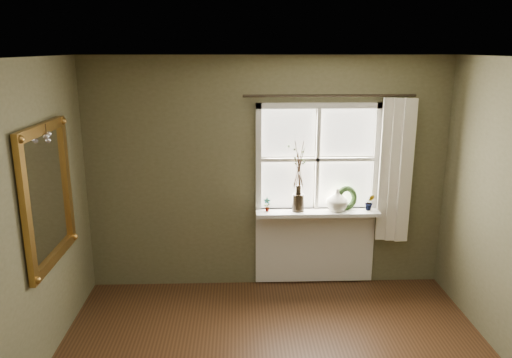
{
  "coord_description": "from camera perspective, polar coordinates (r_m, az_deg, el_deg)",
  "views": [
    {
      "loc": [
        -0.32,
        -3.1,
        2.67
      ],
      "look_at": [
        -0.15,
        1.55,
        1.44
      ],
      "focal_mm": 35.0,
      "sensor_mm": 36.0,
      "label": 1
    }
  ],
  "objects": [
    {
      "name": "window_apron",
      "position": [
        5.84,
        6.72,
        -7.57
      ],
      "size": [
        1.36,
        0.04,
        0.88
      ],
      "primitive_type": "cube",
      "color": "white",
      "rests_on": "ground"
    },
    {
      "name": "window_sill",
      "position": [
        5.58,
        7.02,
        -3.82
      ],
      "size": [
        1.36,
        0.26,
        0.04
      ],
      "primitive_type": "cube",
      "color": "white",
      "rests_on": "wall_back"
    },
    {
      "name": "potted_plant_right",
      "position": [
        5.67,
        12.86,
        -2.61
      ],
      "size": [
        0.11,
        0.09,
        0.18
      ],
      "primitive_type": "imported",
      "rotation": [
        0.0,
        0.0,
        -0.05
      ],
      "color": "#263F1C",
      "rests_on": "window_sill"
    },
    {
      "name": "wall_back",
      "position": [
        5.58,
        1.28,
        0.57
      ],
      "size": [
        4.0,
        0.1,
        2.6
      ],
      "primitive_type": "cube",
      "color": "brown",
      "rests_on": "ground"
    },
    {
      "name": "gilt_mirror",
      "position": [
        4.65,
        -22.7,
        -1.65
      ],
      "size": [
        0.1,
        1.03,
        1.23
      ],
      "color": "white",
      "rests_on": "wall_left"
    },
    {
      "name": "potted_plant_left",
      "position": [
        5.49,
        1.27,
        -2.96
      ],
      "size": [
        0.08,
        0.06,
        0.15
      ],
      "primitive_type": "imported",
      "rotation": [
        0.0,
        0.0,
        0.01
      ],
      "color": "#263F1C",
      "rests_on": "window_sill"
    },
    {
      "name": "dark_jug",
      "position": [
        5.52,
        4.84,
        -2.7
      ],
      "size": [
        0.14,
        0.14,
        0.19
      ],
      "primitive_type": "cylinder",
      "rotation": [
        0.0,
        0.0,
        0.04
      ],
      "color": "black",
      "rests_on": "window_sill"
    },
    {
      "name": "cream_vase",
      "position": [
        5.58,
        9.26,
        -2.36
      ],
      "size": [
        0.3,
        0.3,
        0.25
      ],
      "primitive_type": "imported",
      "rotation": [
        0.0,
        0.0,
        -0.31
      ],
      "color": "silver",
      "rests_on": "window_sill"
    },
    {
      "name": "window_frame",
      "position": [
        5.53,
        7.04,
        2.25
      ],
      "size": [
        1.36,
        0.06,
        1.24
      ],
      "color": "white",
      "rests_on": "wall_back"
    },
    {
      "name": "wreath",
      "position": [
        5.64,
        10.29,
        -2.43
      ],
      "size": [
        0.3,
        0.22,
        0.28
      ],
      "primitive_type": "torus",
      "rotation": [
        1.36,
        0.0,
        0.42
      ],
      "color": "#263F1C",
      "rests_on": "window_sill"
    },
    {
      "name": "ceiling",
      "position": [
        3.12,
        3.95,
        13.44
      ],
      "size": [
        4.5,
        4.5,
        0.0
      ],
      "primitive_type": "plane",
      "color": "silver",
      "rests_on": "ground"
    },
    {
      "name": "curtain_rod",
      "position": [
        5.38,
        8.44,
        9.4
      ],
      "size": [
        1.84,
        0.03,
        0.03
      ],
      "primitive_type": "cylinder",
      "rotation": [
        0.0,
        1.57,
        0.0
      ],
      "color": "black",
      "rests_on": "wall_back"
    },
    {
      "name": "curtain",
      "position": [
        5.66,
        15.59,
        0.89
      ],
      "size": [
        0.36,
        0.12,
        1.59
      ],
      "primitive_type": "cube",
      "color": "white",
      "rests_on": "wall_back"
    }
  ]
}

